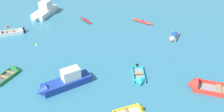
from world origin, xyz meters
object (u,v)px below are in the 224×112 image
Objects in this scene: motor_launch_white_far_left at (43,11)px; rowboat_red_back_row_left at (201,86)px; rowboat_white_distant_center at (5,33)px; mooring_buoy_outer_edge at (37,45)px; kayak_red_center at (142,21)px; mooring_buoy_trailing at (7,27)px; rowboat_yellow_outer_right at (135,110)px; rowboat_turquoise_back_row_center at (139,79)px; rowboat_grey_midfield_left at (173,37)px; kayak_maroon_foreground_center at (86,20)px; motor_launch_deep_blue_near_right at (64,82)px; rowboat_green_cluster_inner at (12,72)px.

motor_launch_white_far_left is 26.02m from rowboat_red_back_row_left.
rowboat_white_distant_center is 5.72m from mooring_buoy_outer_edge.
rowboat_white_distant_center is at bearing 166.41° from rowboat_red_back_row_left.
kayak_red_center reaches higher than mooring_buoy_trailing.
rowboat_yellow_outer_right is 0.87× the size of rowboat_turquoise_back_row_center.
rowboat_grey_midfield_left is at bearing 104.12° from rowboat_red_back_row_left.
rowboat_yellow_outer_right is at bearing -59.94° from kayak_maroon_foreground_center.
mooring_buoy_outer_edge is (-18.59, 4.18, -0.20)m from rowboat_red_back_row_left.
rowboat_yellow_outer_right is at bearing -142.05° from rowboat_red_back_row_left.
motor_launch_white_far_left is (-10.17, 15.90, 0.11)m from motor_launch_deep_blue_near_right.
motor_launch_deep_blue_near_right reaches higher than mooring_buoy_outer_edge.
rowboat_red_back_row_left reaches higher than rowboat_white_distant_center.
kayak_red_center is 15.54m from motor_launch_white_far_left.
kayak_red_center is 6.24m from rowboat_grey_midfield_left.
mooring_buoy_outer_edge is at bearing 167.32° from rowboat_red_back_row_left.
kayak_red_center is 0.58× the size of motor_launch_white_far_left.
rowboat_yellow_outer_right is 0.45× the size of motor_launch_white_far_left.
kayak_maroon_foreground_center reaches higher than mooring_buoy_trailing.
kayak_red_center is at bearing 116.04° from rowboat_red_back_row_left.
rowboat_green_cluster_inner reaches higher than mooring_buoy_outer_edge.
rowboat_white_distant_center is 1.20× the size of rowboat_grey_midfield_left.
rowboat_grey_midfield_left reaches higher than kayak_maroon_foreground_center.
kayak_red_center is 1.21× the size of rowboat_grey_midfield_left.
rowboat_green_cluster_inner is at bearing 170.94° from motor_launch_deep_blue_near_right.
mooring_buoy_trailing is at bearing 126.95° from rowboat_green_cluster_inner.
rowboat_grey_midfield_left is at bearing -44.95° from kayak_red_center.
rowboat_turquoise_back_row_center is 13.70m from mooring_buoy_outer_edge.
mooring_buoy_outer_edge is (-3.46, -8.39, -0.15)m from kayak_maroon_foreground_center.
rowboat_yellow_outer_right reaches higher than rowboat_grey_midfield_left.
rowboat_yellow_outer_right reaches higher than kayak_red_center.
motor_launch_white_far_left is 1.82× the size of rowboat_green_cluster_inner.
rowboat_white_distant_center is at bearing 151.70° from rowboat_yellow_outer_right.
motor_launch_deep_blue_near_right is 9.65× the size of mooring_buoy_trailing.
rowboat_yellow_outer_right reaches higher than mooring_buoy_outer_edge.
motor_launch_white_far_left reaches higher than rowboat_green_cluster_inner.
rowboat_white_distant_center is 1.04× the size of rowboat_green_cluster_inner.
rowboat_white_distant_center is at bearing 163.36° from mooring_buoy_outer_edge.
kayak_red_center is at bearing 94.41° from rowboat_yellow_outer_right.
rowboat_green_cluster_inner is 12.06m from mooring_buoy_trailing.
rowboat_green_cluster_inner is at bearing -51.22° from rowboat_white_distant_center.
rowboat_yellow_outer_right is at bearing -102.35° from rowboat_grey_midfield_left.
motor_launch_deep_blue_near_right reaches higher than rowboat_turquoise_back_row_center.
rowboat_turquoise_back_row_center is at bearing -17.76° from rowboat_white_distant_center.
rowboat_red_back_row_left is at bearing 5.11° from rowboat_green_cluster_inner.
rowboat_yellow_outer_right is (-3.01, -13.76, -0.10)m from rowboat_grey_midfield_left.
rowboat_turquoise_back_row_center reaches higher than kayak_red_center.
rowboat_red_back_row_left reaches higher than mooring_buoy_trailing.
motor_launch_white_far_left is at bearing 122.59° from motor_launch_deep_blue_near_right.
motor_launch_deep_blue_near_right is 7.05m from rowboat_turquoise_back_row_center.
kayak_red_center is at bearing 25.23° from rowboat_white_distant_center.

